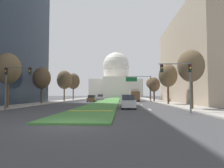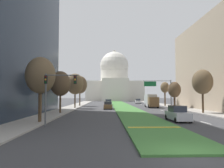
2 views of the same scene
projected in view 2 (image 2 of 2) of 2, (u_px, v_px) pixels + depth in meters
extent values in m
plane|color=#3D3D3F|center=(121.00, 105.00, 60.80)|extent=(260.00, 260.00, 0.00)
cube|color=#427A38|center=(122.00, 106.00, 55.75)|extent=(5.21, 91.15, 0.14)
cube|color=gold|center=(154.00, 127.00, 18.68)|extent=(4.69, 0.50, 0.04)
cube|color=silver|center=(206.00, 123.00, 22.84)|extent=(0.16, 2.40, 0.01)
cube|color=silver|center=(175.00, 114.00, 32.84)|extent=(0.16, 2.40, 0.01)
cube|color=silver|center=(162.00, 110.00, 40.57)|extent=(0.16, 2.40, 0.01)
cube|color=silver|center=(149.00, 107.00, 53.36)|extent=(0.16, 2.40, 0.01)
cube|color=silver|center=(147.00, 106.00, 55.64)|extent=(0.16, 2.40, 0.01)
cube|color=silver|center=(141.00, 105.00, 65.29)|extent=(0.16, 2.40, 0.01)
cube|color=silver|center=(134.00, 102.00, 82.82)|extent=(0.16, 2.40, 0.01)
cube|color=#9E9991|center=(72.00, 107.00, 50.34)|extent=(4.00, 91.15, 0.15)
cube|color=#9E9991|center=(175.00, 107.00, 51.04)|extent=(4.00, 91.15, 0.15)
cube|color=silver|center=(114.00, 91.00, 111.61)|extent=(29.38, 19.99, 10.12)
cube|color=silver|center=(115.00, 90.00, 99.66)|extent=(12.93, 4.00, 11.13)
cylinder|color=silver|center=(114.00, 76.00, 112.03)|extent=(14.79, 14.79, 5.95)
sphere|color=silver|center=(114.00, 66.00, 112.33)|extent=(15.49, 15.49, 15.49)
cylinder|color=silver|center=(114.00, 53.00, 112.69)|extent=(1.80, 1.80, 3.00)
cylinder|color=#515456|center=(46.00, 100.00, 20.20)|extent=(0.16, 0.16, 5.20)
cube|color=black|center=(46.00, 80.00, 20.31)|extent=(0.28, 0.24, 0.84)
sphere|color=#510F0F|center=(46.00, 77.00, 20.18)|extent=(0.18, 0.18, 0.18)
sphere|color=#F2A51E|center=(45.00, 80.00, 20.17)|extent=(0.18, 0.18, 0.18)
sphere|color=#0F4219|center=(45.00, 82.00, 20.15)|extent=(0.18, 0.18, 0.18)
cylinder|color=#515456|center=(62.00, 75.00, 20.37)|extent=(3.20, 0.10, 0.10)
cube|color=black|center=(75.00, 80.00, 20.38)|extent=(0.28, 0.24, 0.84)
sphere|color=#510F0F|center=(75.00, 77.00, 20.26)|extent=(0.18, 0.18, 0.18)
sphere|color=#F2A51E|center=(75.00, 80.00, 20.24)|extent=(0.18, 0.18, 0.18)
sphere|color=#0F4219|center=(75.00, 82.00, 20.23)|extent=(0.18, 0.18, 0.18)
cylinder|color=#515456|center=(171.00, 94.00, 47.19)|extent=(0.20, 0.20, 6.50)
cylinder|color=#515456|center=(157.00, 81.00, 47.26)|extent=(6.41, 0.12, 0.12)
cube|color=#146033|center=(150.00, 84.00, 47.13)|extent=(2.80, 0.08, 1.10)
cylinder|color=#4C3823|center=(40.00, 104.00, 22.67)|extent=(0.36, 0.36, 4.26)
ellipsoid|color=brown|center=(40.00, 75.00, 22.84)|extent=(3.25, 3.25, 4.06)
cylinder|color=#4C3823|center=(60.00, 102.00, 34.09)|extent=(0.31, 0.31, 3.93)
ellipsoid|color=brown|center=(60.00, 84.00, 34.24)|extent=(3.32, 3.32, 4.15)
cylinder|color=#4C3823|center=(203.00, 101.00, 34.02)|extent=(0.32, 0.32, 4.22)
ellipsoid|color=brown|center=(202.00, 82.00, 34.18)|extent=(3.31, 3.31, 4.14)
cylinder|color=#4C3823|center=(75.00, 99.00, 46.94)|extent=(0.31, 0.31, 4.38)
ellipsoid|color=brown|center=(75.00, 84.00, 47.12)|extent=(3.84, 3.84, 4.80)
cylinder|color=#4C3823|center=(175.00, 101.00, 47.29)|extent=(0.39, 0.39, 3.38)
ellipsoid|color=brown|center=(174.00, 90.00, 47.43)|extent=(2.90, 2.90, 3.62)
cylinder|color=#4C3823|center=(80.00, 98.00, 56.66)|extent=(0.33, 0.33, 4.63)
ellipsoid|color=brown|center=(80.00, 85.00, 56.84)|extent=(3.93, 3.93, 4.92)
cylinder|color=#4C3823|center=(165.00, 98.00, 56.49)|extent=(0.39, 0.39, 4.38)
ellipsoid|color=brown|center=(165.00, 87.00, 56.64)|extent=(2.39, 2.39, 2.99)
cube|color=#BCBCC1|center=(178.00, 116.00, 24.22)|extent=(1.85, 4.34, 0.88)
cube|color=#282D38|center=(177.00, 109.00, 24.43)|extent=(1.60, 2.09, 0.72)
cylinder|color=black|center=(191.00, 120.00, 22.53)|extent=(0.23, 0.64, 0.64)
cylinder|color=black|center=(176.00, 120.00, 22.47)|extent=(0.23, 0.64, 0.64)
cylinder|color=black|center=(179.00, 117.00, 25.94)|extent=(0.23, 0.64, 0.64)
cylinder|color=black|center=(167.00, 117.00, 25.87)|extent=(0.23, 0.64, 0.64)
cube|color=brown|center=(108.00, 106.00, 44.88)|extent=(1.81, 4.44, 0.80)
cube|color=#282D38|center=(108.00, 103.00, 44.74)|extent=(1.58, 2.13, 0.65)
cylinder|color=black|center=(104.00, 107.00, 46.60)|extent=(0.22, 0.64, 0.64)
cylinder|color=black|center=(111.00, 107.00, 46.65)|extent=(0.22, 0.64, 0.64)
cylinder|color=black|center=(104.00, 108.00, 43.08)|extent=(0.22, 0.64, 0.64)
cylinder|color=black|center=(112.00, 108.00, 43.14)|extent=(0.22, 0.64, 0.64)
cube|color=#BCBCC1|center=(108.00, 103.00, 61.48)|extent=(2.10, 4.68, 0.85)
cube|color=#282D38|center=(108.00, 100.00, 61.33)|extent=(1.74, 2.29, 0.69)
cylinder|color=black|center=(105.00, 104.00, 63.22)|extent=(0.26, 0.65, 0.64)
cylinder|color=black|center=(111.00, 104.00, 63.36)|extent=(0.26, 0.65, 0.64)
cylinder|color=black|center=(106.00, 104.00, 59.56)|extent=(0.26, 0.65, 0.64)
cylinder|color=black|center=(112.00, 104.00, 59.70)|extent=(0.26, 0.65, 0.64)
cube|color=silver|center=(138.00, 102.00, 73.31)|extent=(1.99, 4.29, 0.79)
cube|color=#282D38|center=(138.00, 100.00, 73.52)|extent=(1.67, 2.09, 0.65)
cylinder|color=black|center=(141.00, 103.00, 71.63)|extent=(0.25, 0.65, 0.64)
cylinder|color=black|center=(136.00, 103.00, 71.66)|extent=(0.25, 0.65, 0.64)
cylinder|color=black|center=(140.00, 102.00, 74.93)|extent=(0.25, 0.65, 0.64)
cylinder|color=black|center=(135.00, 102.00, 74.97)|extent=(0.25, 0.65, 0.64)
cube|color=brown|center=(153.00, 102.00, 48.09)|extent=(2.30, 2.00, 2.20)
cube|color=#B2B2B7|center=(150.00, 100.00, 51.30)|extent=(2.30, 4.40, 2.80)
cylinder|color=black|center=(158.00, 106.00, 48.06)|extent=(0.30, 0.90, 0.90)
cylinder|color=black|center=(149.00, 106.00, 48.01)|extent=(0.30, 0.90, 0.90)
cylinder|color=black|center=(154.00, 105.00, 52.36)|extent=(0.30, 0.90, 0.90)
cylinder|color=black|center=(145.00, 105.00, 52.30)|extent=(0.30, 0.90, 0.90)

